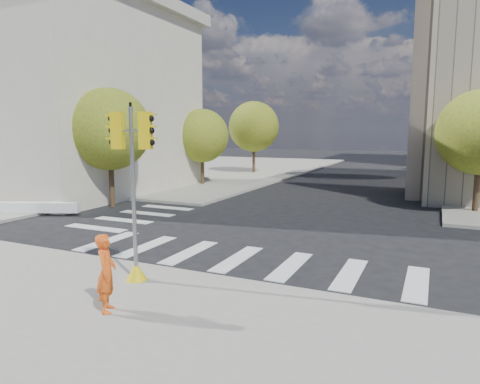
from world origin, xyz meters
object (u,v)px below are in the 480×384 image
traffic_signal (134,207)px  planter_wall (18,207)px  photographer (106,273)px  lamp_far (469,126)px

traffic_signal → planter_wall: traffic_signal is taller
traffic_signal → photographer: 2.29m
planter_wall → photographer: bearing=-54.2°
photographer → lamp_far: bearing=-44.8°
lamp_far → traffic_signal: 34.73m
traffic_signal → planter_wall: size_ratio=0.78×
lamp_far → traffic_signal: bearing=-106.0°
lamp_far → planter_wall: (-21.00, -27.90, -4.18)m
photographer → planter_wall: photographer is taller
traffic_signal → lamp_far: bearing=59.8°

